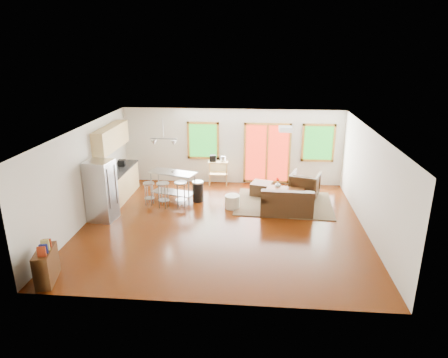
# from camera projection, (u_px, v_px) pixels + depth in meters

# --- Properties ---
(floor) EXTENTS (7.50, 7.00, 0.02)m
(floor) POSITION_uv_depth(u_px,v_px,m) (223.00, 225.00, 10.83)
(floor) COLOR #391403
(floor) RESTS_ON ground
(ceiling) EXTENTS (7.50, 7.00, 0.02)m
(ceiling) POSITION_uv_depth(u_px,v_px,m) (223.00, 130.00, 10.00)
(ceiling) COLOR silver
(ceiling) RESTS_ON ground
(back_wall) EXTENTS (7.50, 0.02, 2.60)m
(back_wall) POSITION_uv_depth(u_px,v_px,m) (232.00, 147.00, 13.73)
(back_wall) COLOR beige
(back_wall) RESTS_ON ground
(left_wall) EXTENTS (0.02, 7.00, 2.60)m
(left_wall) POSITION_uv_depth(u_px,v_px,m) (84.00, 175.00, 10.73)
(left_wall) COLOR beige
(left_wall) RESTS_ON ground
(right_wall) EXTENTS (0.02, 7.00, 2.60)m
(right_wall) POSITION_uv_depth(u_px,v_px,m) (371.00, 183.00, 10.10)
(right_wall) COLOR beige
(right_wall) RESTS_ON ground
(front_wall) EXTENTS (7.50, 0.02, 2.60)m
(front_wall) POSITION_uv_depth(u_px,v_px,m) (205.00, 242.00, 7.10)
(front_wall) COLOR beige
(front_wall) RESTS_ON ground
(window_left) EXTENTS (1.10, 0.05, 1.30)m
(window_left) POSITION_uv_depth(u_px,v_px,m) (203.00, 141.00, 13.70)
(window_left) COLOR #165B17
(window_left) RESTS_ON back_wall
(french_doors) EXTENTS (1.60, 0.05, 2.10)m
(french_doors) POSITION_uv_depth(u_px,v_px,m) (267.00, 153.00, 13.64)
(french_doors) COLOR red
(french_doors) RESTS_ON back_wall
(window_right) EXTENTS (1.10, 0.05, 1.30)m
(window_right) POSITION_uv_depth(u_px,v_px,m) (318.00, 143.00, 13.37)
(window_right) COLOR #165B17
(window_right) RESTS_ON back_wall
(rug) EXTENTS (3.01, 2.38, 0.03)m
(rug) POSITION_uv_depth(u_px,v_px,m) (284.00, 203.00, 12.22)
(rug) COLOR #3E5135
(rug) RESTS_ON floor
(loveseat) EXTENTS (1.50, 0.88, 0.79)m
(loveseat) POSITION_uv_depth(u_px,v_px,m) (287.00, 204.00, 11.43)
(loveseat) COLOR black
(loveseat) RESTS_ON floor
(coffee_table) EXTENTS (1.23, 0.87, 0.45)m
(coffee_table) POSITION_uv_depth(u_px,v_px,m) (285.00, 191.00, 12.15)
(coffee_table) COLOR #391F0C
(coffee_table) RESTS_ON floor
(armchair) EXTENTS (1.06, 1.03, 0.89)m
(armchair) POSITION_uv_depth(u_px,v_px,m) (305.00, 184.00, 12.67)
(armchair) COLOR black
(armchair) RESTS_ON floor
(ottoman) EXTENTS (0.77, 0.77, 0.42)m
(ottoman) POSITION_uv_depth(u_px,v_px,m) (261.00, 189.00, 12.90)
(ottoman) COLOR black
(ottoman) RESTS_ON floor
(pouf) EXTENTS (0.49, 0.49, 0.39)m
(pouf) POSITION_uv_depth(u_px,v_px,m) (232.00, 202.00, 11.87)
(pouf) COLOR beige
(pouf) RESTS_ON floor
(vase) EXTENTS (0.24, 0.25, 0.31)m
(vase) POSITION_uv_depth(u_px,v_px,m) (278.00, 184.00, 12.42)
(vase) COLOR silver
(vase) RESTS_ON coffee_table
(book) EXTENTS (0.24, 0.09, 0.32)m
(book) POSITION_uv_depth(u_px,v_px,m) (296.00, 185.00, 12.22)
(book) COLOR maroon
(book) RESTS_ON coffee_table
(cabinets) EXTENTS (0.64, 2.24, 2.30)m
(cabinets) POSITION_uv_depth(u_px,v_px,m) (117.00, 170.00, 12.43)
(cabinets) COLOR tan
(cabinets) RESTS_ON floor
(refrigerator) EXTENTS (0.76, 0.74, 1.69)m
(refrigerator) POSITION_uv_depth(u_px,v_px,m) (102.00, 191.00, 10.89)
(refrigerator) COLOR #B7BABC
(refrigerator) RESTS_ON floor
(island) EXTENTS (1.53, 0.95, 0.90)m
(island) POSITION_uv_depth(u_px,v_px,m) (173.00, 181.00, 12.37)
(island) COLOR #B7BABC
(island) RESTS_ON floor
(cup) EXTENTS (0.13, 0.11, 0.11)m
(cup) POSITION_uv_depth(u_px,v_px,m) (173.00, 171.00, 12.02)
(cup) COLOR silver
(cup) RESTS_ON island
(bar_stool_a) EXTENTS (0.35, 0.35, 0.71)m
(bar_stool_a) POSITION_uv_depth(u_px,v_px,m) (149.00, 188.00, 12.00)
(bar_stool_a) COLOR #B7BABC
(bar_stool_a) RESTS_ON floor
(bar_stool_b) EXTENTS (0.43, 0.43, 0.78)m
(bar_stool_b) POSITION_uv_depth(u_px,v_px,m) (163.00, 189.00, 11.77)
(bar_stool_b) COLOR #B7BABC
(bar_stool_b) RESTS_ON floor
(bar_stool_c) EXTENTS (0.44, 0.44, 0.80)m
(bar_stool_c) POSITION_uv_depth(u_px,v_px,m) (181.00, 189.00, 11.77)
(bar_stool_c) COLOR #B7BABC
(bar_stool_c) RESTS_ON floor
(trash_can) EXTENTS (0.44, 0.44, 0.64)m
(trash_can) POSITION_uv_depth(u_px,v_px,m) (198.00, 191.00, 12.35)
(trash_can) COLOR black
(trash_can) RESTS_ON floor
(kitchen_cart) EXTENTS (0.72, 0.50, 1.05)m
(kitchen_cart) POSITION_uv_depth(u_px,v_px,m) (217.00, 164.00, 13.72)
(kitchen_cart) COLOR tan
(kitchen_cart) RESTS_ON floor
(bookshelf) EXTENTS (0.49, 0.85, 0.94)m
(bookshelf) POSITION_uv_depth(u_px,v_px,m) (46.00, 265.00, 8.13)
(bookshelf) COLOR #391F0C
(bookshelf) RESTS_ON floor
(ceiling_flush) EXTENTS (0.35, 0.35, 0.12)m
(ceiling_flush) POSITION_uv_depth(u_px,v_px,m) (286.00, 129.00, 10.45)
(ceiling_flush) COLOR white
(ceiling_flush) RESTS_ON ceiling
(pendant_light) EXTENTS (0.80, 0.18, 0.79)m
(pendant_light) POSITION_uv_depth(u_px,v_px,m) (164.00, 142.00, 11.80)
(pendant_light) COLOR gray
(pendant_light) RESTS_ON ceiling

